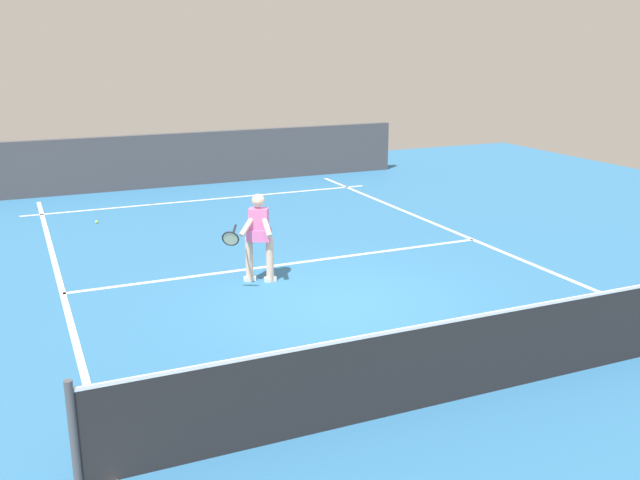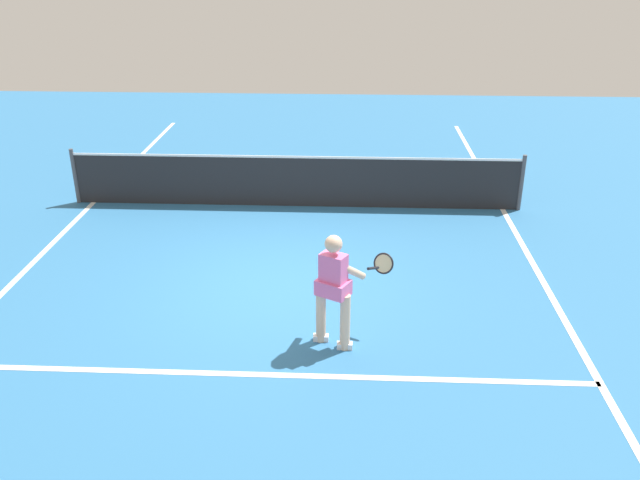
# 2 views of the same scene
# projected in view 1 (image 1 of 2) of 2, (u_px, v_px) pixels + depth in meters

# --- Properties ---
(ground_plane) EXTENTS (28.24, 28.24, 0.00)m
(ground_plane) POSITION_uv_depth(u_px,v_px,m) (345.00, 303.00, 11.28)
(ground_plane) COLOR teal
(court_back_wall) EXTENTS (13.18, 0.24, 1.52)m
(court_back_wall) POSITION_uv_depth(u_px,v_px,m) (186.00, 159.00, 20.37)
(court_back_wall) COLOR #47474C
(court_back_wall) RESTS_ON ground
(baseline_marking) EXTENTS (9.18, 0.10, 0.01)m
(baseline_marking) POSITION_uv_depth(u_px,v_px,m) (207.00, 200.00, 18.64)
(baseline_marking) COLOR white
(baseline_marking) RESTS_ON ground
(service_line_marking) EXTENTS (8.18, 0.10, 0.01)m
(service_line_marking) POSITION_uv_depth(u_px,v_px,m) (292.00, 263.00, 13.28)
(service_line_marking) COLOR white
(service_line_marking) RESTS_ON ground
(sideline_left_marking) EXTENTS (0.10, 19.72, 0.01)m
(sideline_left_marking) POSITION_uv_depth(u_px,v_px,m) (547.00, 270.00, 12.87)
(sideline_left_marking) COLOR white
(sideline_left_marking) RESTS_ON ground
(sideline_right_marking) EXTENTS (0.10, 19.72, 0.01)m
(sideline_right_marking) POSITION_uv_depth(u_px,v_px,m) (77.00, 346.00, 9.69)
(sideline_right_marking) COLOR white
(sideline_right_marking) RESTS_ON ground
(court_net) EXTENTS (8.86, 0.08, 1.11)m
(court_net) POSITION_uv_depth(u_px,v_px,m) (473.00, 356.00, 8.16)
(court_net) COLOR #4C4C51
(court_net) RESTS_ON ground
(tennis_player) EXTENTS (1.06, 0.81, 1.55)m
(tennis_player) POSITION_uv_depth(u_px,v_px,m) (258.00, 235.00, 12.06)
(tennis_player) COLOR beige
(tennis_player) RESTS_ON ground
(tennis_ball_near) EXTENTS (0.07, 0.07, 0.07)m
(tennis_ball_near) POSITION_uv_depth(u_px,v_px,m) (97.00, 222.00, 16.21)
(tennis_ball_near) COLOR #D1E533
(tennis_ball_near) RESTS_ON ground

